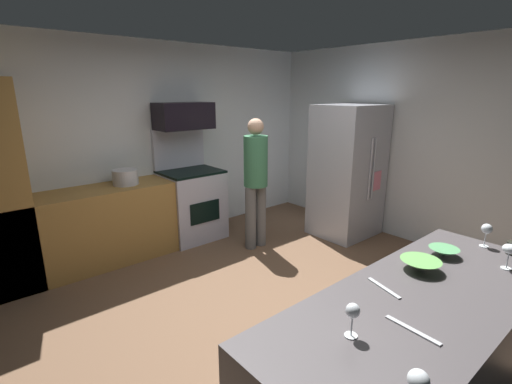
{
  "coord_description": "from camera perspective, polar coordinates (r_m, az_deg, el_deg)",
  "views": [
    {
      "loc": [
        -2.14,
        -2.25,
        1.97
      ],
      "look_at": [
        0.03,
        0.3,
        1.05
      ],
      "focal_mm": 25.64,
      "sensor_mm": 36.0,
      "label": 1
    }
  ],
  "objects": [
    {
      "name": "knife_paring",
      "position": [
        1.96,
        23.2,
        -19.16
      ],
      "size": [
        0.04,
        0.27,
        0.01
      ],
      "primitive_type": "cube",
      "rotation": [
        0.0,
        0.0,
        1.52
      ],
      "color": "#B7BABF",
      "rests_on": "counter_island"
    },
    {
      "name": "wine_glass_near",
      "position": [
        3.07,
        32.31,
        -5.01
      ],
      "size": [
        0.07,
        0.07,
        0.17
      ],
      "color": "silver",
      "rests_on": "counter_island"
    },
    {
      "name": "knife_chef",
      "position": [
        2.25,
        19.31,
        -13.94
      ],
      "size": [
        0.09,
        0.24,
        0.01
      ],
      "primitive_type": "cube",
      "rotation": [
        0.0,
        0.0,
        1.29
      ],
      "color": "#B7BABF",
      "rests_on": "counter_island"
    },
    {
      "name": "person_cook",
      "position": [
        4.59,
        -0.05,
        2.29
      ],
      "size": [
        0.31,
        0.3,
        1.66
      ],
      "color": "#5F5F5F",
      "rests_on": "ground"
    },
    {
      "name": "microwave",
      "position": [
        4.96,
        -11.18,
        11.56
      ],
      "size": [
        0.74,
        0.38,
        0.34
      ],
      "primitive_type": "cube",
      "color": "black",
      "rests_on": "oven_range"
    },
    {
      "name": "mixing_bowl_small",
      "position": [
        2.52,
        24.24,
        -10.35
      ],
      "size": [
        0.24,
        0.24,
        0.07
      ],
      "primitive_type": "cone",
      "rotation": [
        3.14,
        0.0,
        0.0
      ],
      "color": "#60A04F",
      "rests_on": "counter_island"
    },
    {
      "name": "oven_range",
      "position": [
        5.09,
        -10.03,
        -1.5
      ],
      "size": [
        0.76,
        0.65,
        1.49
      ],
      "color": "#B6B3C4",
      "rests_on": "ground"
    },
    {
      "name": "ground_plane",
      "position": [
        3.69,
        2.84,
        -17.15
      ],
      "size": [
        5.2,
        4.8,
        0.02
      ],
      "primitive_type": "cube",
      "color": "brown"
    },
    {
      "name": "counter_island",
      "position": [
        2.51,
        23.53,
        -23.52
      ],
      "size": [
        2.17,
        0.8,
        0.9
      ],
      "primitive_type": "cube",
      "color": "#4B4547",
      "rests_on": "ground"
    },
    {
      "name": "wine_glass_mid",
      "position": [
        2.77,
        34.81,
        -7.44
      ],
      "size": [
        0.08,
        0.08,
        0.17
      ],
      "color": "silver",
      "rests_on": "counter_island"
    },
    {
      "name": "lower_cabinet_run",
      "position": [
        4.66,
        -22.7,
        -4.88
      ],
      "size": [
        2.4,
        0.6,
        0.9
      ],
      "primitive_type": "cube",
      "color": "olive",
      "rests_on": "ground"
    },
    {
      "name": "wine_glass_extra",
      "position": [
        1.77,
        14.85,
        -17.72
      ],
      "size": [
        0.07,
        0.07,
        0.17
      ],
      "color": "silver",
      "rests_on": "counter_island"
    },
    {
      "name": "stock_pot",
      "position": [
        4.61,
        -19.7,
        2.21
      ],
      "size": [
        0.29,
        0.29,
        0.18
      ],
      "primitive_type": "cylinder",
      "color": "#BEBCC0",
      "rests_on": "lower_cabinet_run"
    },
    {
      "name": "wine_glass_far",
      "position": [
        1.52,
        23.99,
        -25.42
      ],
      "size": [
        0.08,
        0.08,
        0.16
      ],
      "color": "silver",
      "rests_on": "counter_island"
    },
    {
      "name": "mixing_bowl_large",
      "position": [
        2.8,
        27.22,
        -8.32
      ],
      "size": [
        0.19,
        0.19,
        0.06
      ],
      "primitive_type": "cone",
      "rotation": [
        3.14,
        0.0,
        0.0
      ],
      "color": "#53985E",
      "rests_on": "counter_island"
    },
    {
      "name": "wall_right",
      "position": [
        5.24,
        23.93,
        6.73
      ],
      "size": [
        0.12,
        4.8,
        2.6
      ],
      "primitive_type": "cube",
      "color": "silver",
      "rests_on": "ground"
    },
    {
      "name": "wall_back",
      "position": [
        5.11,
        -15.34,
        7.31
      ],
      "size": [
        5.2,
        0.12,
        2.6
      ],
      "primitive_type": "cube",
      "color": "silver",
      "rests_on": "ground"
    },
    {
      "name": "refrigerator",
      "position": [
        5.22,
        14.04,
        3.14
      ],
      "size": [
        0.84,
        0.77,
        1.81
      ],
      "color": "#AEB0BB",
      "rests_on": "ground"
    }
  ]
}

